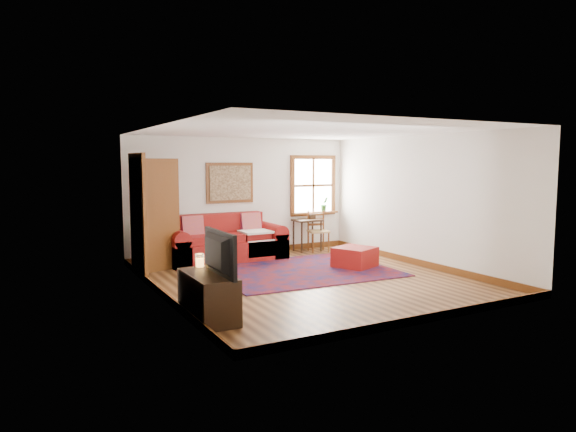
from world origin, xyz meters
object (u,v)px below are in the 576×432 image
media_cabinet (208,297)px  side_table (307,225)px  red_leather_sofa (225,245)px  red_ottoman (355,257)px  ladder_back_chair (318,229)px

media_cabinet → side_table: bearing=45.4°
red_leather_sofa → side_table: size_ratio=3.33×
red_ottoman → media_cabinet: size_ratio=0.63×
side_table → media_cabinet: (-3.66, -3.71, -0.30)m
red_leather_sofa → side_table: 2.03m
side_table → red_ottoman: bearing=-93.4°
red_ottoman → ladder_back_chair: size_ratio=0.74×
media_cabinet → red_leather_sofa: bearing=65.3°
side_table → media_cabinet: side_table is taller
red_leather_sofa → ladder_back_chair: 2.22m
ladder_back_chair → media_cabinet: bearing=-137.0°
red_leather_sofa → side_table: bearing=3.6°
ladder_back_chair → media_cabinet: size_ratio=0.85×
red_leather_sofa → side_table: red_leather_sofa is taller
ladder_back_chair → red_leather_sofa: bearing=-179.6°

